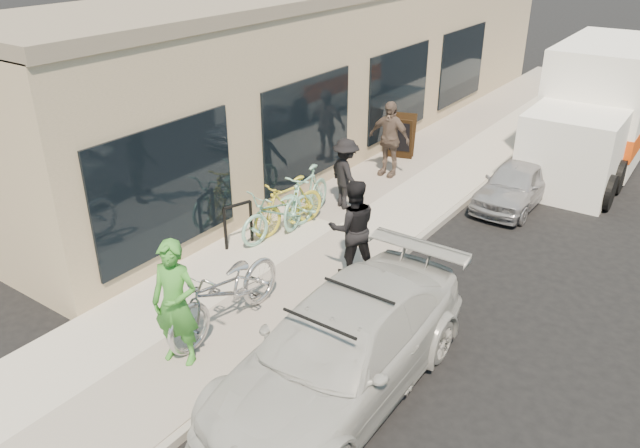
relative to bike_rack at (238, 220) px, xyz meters
The scene contains 17 objects.
ground 3.34m from the bike_rack, 21.68° to the right, with size 120.00×120.00×0.00m, color black.
sidewalk 2.15m from the bike_rack, 59.72° to the left, with size 3.00×34.00×0.15m, color #B0AB9E.
curb 3.21m from the bike_rack, 34.59° to the left, with size 0.12×34.00×0.13m, color gray.
storefront 7.27m from the bike_rack, 107.95° to the left, with size 3.60×20.00×4.22m.
bike_rack is the anchor object (origin of this frame).
sandwich_board 5.96m from the bike_rack, 88.69° to the left, with size 0.82×0.82×1.08m.
sedan_white 4.23m from the bike_rack, 29.63° to the right, with size 1.93×4.62×1.37m.
sedan_silver 6.19m from the bike_rack, 56.21° to the left, with size 1.15×2.86×0.98m, color #A4A4A9.
moving_truck 9.77m from the bike_rack, 65.25° to the left, with size 2.39×6.06×2.95m.
tandem_bike 2.59m from the bike_rack, 51.46° to the right, with size 0.80×2.31×1.21m, color #B0B0B2.
woman_rider 3.42m from the bike_rack, 61.61° to the right, with size 0.67×0.44×1.84m, color #3A8B2E.
man_standing 2.32m from the bike_rack, ahead, with size 0.83×0.65×1.71m, color black.
cruiser_bike_a 1.64m from the bike_rack, 76.26° to the left, with size 0.51×1.81×1.09m, color #82C3AC.
cruiser_bike_b 0.85m from the bike_rack, 64.65° to the left, with size 0.66×1.88×0.99m, color #82C3AC.
cruiser_bike_c 1.11m from the bike_rack, 70.96° to the left, with size 0.49×1.74×1.05m, color gold.
bystander_a 2.68m from the bike_rack, 75.22° to the left, with size 0.97×0.56×1.51m, color black.
bystander_b 4.76m from the bike_rack, 84.21° to the left, with size 1.05×0.44×1.79m, color brown.
Camera 1 is at (4.17, -6.34, 5.68)m, focal length 35.00 mm.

